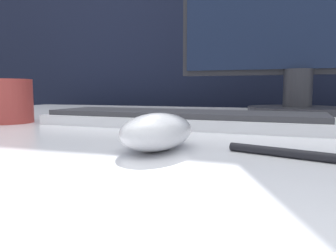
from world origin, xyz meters
TOP-DOWN VIEW (x-y plane):
  - partition_panel at (0.00, 0.73)m, footprint 5.00×0.03m
  - computer_mouse_near at (0.01, -0.18)m, footprint 0.06×0.11m
  - keyboard at (-0.02, 0.02)m, footprint 0.46×0.15m
  - mug at (-0.33, -0.03)m, footprint 0.09×0.09m
  - pen at (0.15, -0.19)m, footprint 0.14×0.05m

SIDE VIEW (x-z plane):
  - partition_panel at x=0.00m, z-range 0.00..1.42m
  - pen at x=0.15m, z-range 0.71..0.72m
  - keyboard at x=-0.02m, z-range 0.71..0.74m
  - computer_mouse_near at x=0.01m, z-range 0.71..0.75m
  - mug at x=-0.33m, z-range 0.71..0.79m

